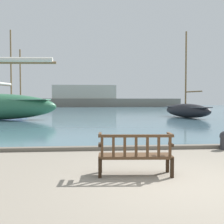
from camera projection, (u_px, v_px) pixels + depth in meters
name	position (u px, v px, depth m)	size (l,w,h in m)	color
ground_plane	(175.00, 183.00, 5.57)	(160.00, 160.00, 0.00)	gray
harbor_water	(96.00, 109.00, 49.35)	(100.00, 80.00, 0.08)	slate
quay_edge_kerb	(139.00, 148.00, 9.40)	(40.00, 0.30, 0.12)	#675F54
park_bench	(135.00, 154.00, 6.11)	(1.63, 0.64, 0.92)	black
sailboat_nearest_starboard	(11.00, 106.00, 35.53)	(4.21, 8.21, 10.46)	navy
sailboat_outer_port	(187.00, 110.00, 25.57)	(3.07, 6.71, 7.81)	black
far_breakwater	(91.00, 99.00, 67.31)	(42.22, 2.40, 5.29)	slate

